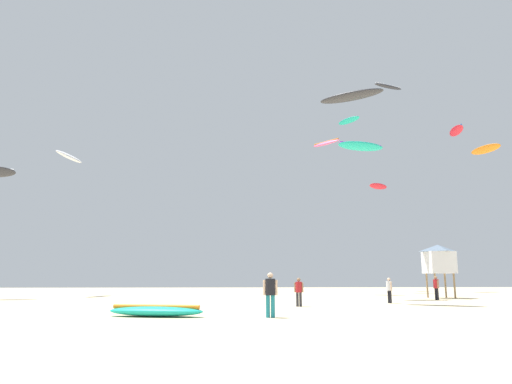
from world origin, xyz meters
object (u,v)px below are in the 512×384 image
at_px(kite_aloft_2, 486,149).
at_px(kite_aloft_8, 361,146).
at_px(person_foreground, 270,291).
at_px(lifeguard_tower, 439,259).
at_px(kite_aloft_5, 351,96).
at_px(kite_aloft_7, 378,186).
at_px(person_left, 299,290).
at_px(person_right, 436,286).
at_px(kite_aloft_3, 388,87).
at_px(kite_grounded_near, 156,311).
at_px(kite_aloft_1, 69,157).
at_px(kite_aloft_0, 349,121).
at_px(kite_aloft_6, 326,143).
at_px(kite_aloft_4, 456,131).
at_px(person_midground, 389,288).

bearing_deg(kite_aloft_2, kite_aloft_8, -176.32).
distance_m(person_foreground, lifeguard_tower, 22.39).
relative_size(kite_aloft_5, kite_aloft_7, 1.37).
relative_size(person_left, person_right, 0.94).
xyz_separation_m(person_right, kite_aloft_5, (-6.71, -3.93, 12.57)).
distance_m(kite_aloft_3, kite_aloft_7, 12.67).
bearing_deg(kite_grounded_near, kite_aloft_3, 55.71).
bearing_deg(kite_grounded_near, person_foreground, -7.94).
distance_m(person_left, kite_aloft_7, 34.37).
bearing_deg(lifeguard_tower, kite_aloft_8, -169.30).
relative_size(kite_aloft_3, kite_aloft_8, 1.04).
bearing_deg(kite_aloft_1, kite_grounded_near, -61.79).
distance_m(person_left, kite_aloft_0, 30.86).
relative_size(person_right, kite_aloft_6, 0.55).
height_order(kite_aloft_1, kite_aloft_3, kite_aloft_3).
bearing_deg(kite_aloft_4, kite_aloft_2, -102.89).
relative_size(person_left, kite_aloft_0, 0.49).
relative_size(person_midground, kite_aloft_7, 0.50).
xyz_separation_m(kite_aloft_3, kite_aloft_7, (-1.29, 1.82, -12.47)).
bearing_deg(kite_aloft_8, person_left, -126.95).
bearing_deg(kite_aloft_6, person_foreground, -107.71).
relative_size(lifeguard_tower, kite_aloft_0, 1.30).
bearing_deg(person_foreground, kite_aloft_8, -25.68).
height_order(kite_aloft_2, kite_aloft_8, kite_aloft_2).
bearing_deg(person_midground, kite_aloft_6, 78.32).
bearing_deg(kite_aloft_0, kite_aloft_5, -104.75).
height_order(person_foreground, kite_aloft_0, kite_aloft_0).
distance_m(kite_aloft_6, kite_aloft_8, 9.72).
relative_size(kite_aloft_2, kite_aloft_6, 0.97).
bearing_deg(kite_aloft_5, kite_aloft_2, 27.20).
xyz_separation_m(person_midground, kite_grounded_near, (-13.08, -9.20, -0.69)).
relative_size(kite_aloft_1, kite_aloft_7, 1.34).
distance_m(person_right, kite_grounded_near, 21.87).
xyz_separation_m(lifeguard_tower, kite_aloft_2, (4.41, -0.49, 8.92)).
height_order(kite_aloft_6, kite_aloft_8, kite_aloft_6).
xyz_separation_m(lifeguard_tower, kite_aloft_7, (1.84, 19.10, 9.69)).
bearing_deg(kite_grounded_near, kite_aloft_2, 32.86).
height_order(person_foreground, kite_aloft_5, kite_aloft_5).
relative_size(kite_aloft_2, kite_aloft_3, 0.68).
xyz_separation_m(person_left, kite_aloft_5, (4.13, 2.59, 12.63)).
distance_m(lifeguard_tower, kite_aloft_7, 21.50).
bearing_deg(kite_aloft_2, kite_grounded_near, -147.14).
height_order(person_right, kite_aloft_0, kite_aloft_0).
height_order(person_foreground, kite_aloft_6, kite_aloft_6).
xyz_separation_m(person_left, kite_aloft_2, (17.07, 9.24, 11.05)).
xyz_separation_m(kite_aloft_3, kite_aloft_4, (3.08, -9.95, -9.03)).
bearing_deg(kite_aloft_0, person_foreground, -111.38).
relative_size(person_foreground, lifeguard_tower, 0.43).
bearing_deg(kite_aloft_6, kite_aloft_5, -95.82).
bearing_deg(person_foreground, kite_aloft_7, -21.52).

